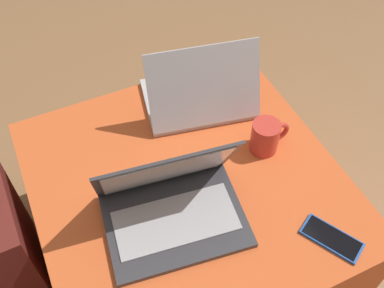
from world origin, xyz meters
name	(u,v)px	position (x,y,z in m)	size (l,w,h in m)	color
ground_plane	(188,247)	(0.00, 0.00, 0.00)	(14.00, 14.00, 0.00)	olive
ottoman	(188,217)	(0.00, 0.00, 0.20)	(0.80, 0.81, 0.39)	maroon
laptop_near	(172,204)	(-0.08, -0.08, 0.44)	(0.37, 0.30, 0.24)	#333338
laptop_far	(200,95)	(0.15, 0.24, 0.44)	(0.36, 0.30, 0.24)	#B7B7BC
cell_phone	(332,238)	(0.25, -0.31, 0.40)	(0.13, 0.16, 0.01)	#1E4C9E
backpack	(1,244)	(-0.53, 0.15, 0.19)	(0.19, 0.32, 0.47)	#5B1E19
coffee_mug	(266,136)	(0.24, 0.01, 0.44)	(0.12, 0.08, 0.10)	red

